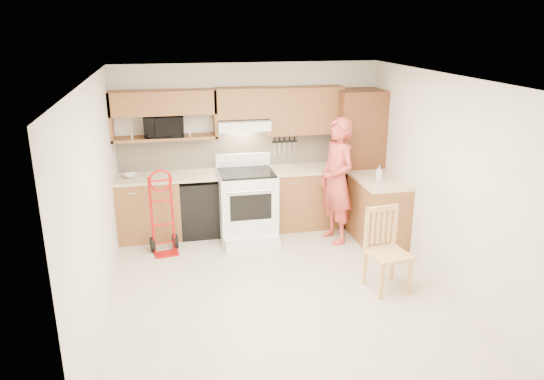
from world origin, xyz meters
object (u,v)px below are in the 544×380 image
object	(u,v)px
person	(337,181)
hand_truck	(163,216)
dining_chair	(389,251)
microwave	(164,126)
range	(248,200)

from	to	relation	value
person	hand_truck	size ratio (longest dim) A/B	1.68
dining_chair	microwave	bearing A→B (deg)	129.32
hand_truck	dining_chair	size ratio (longest dim) A/B	1.09
range	microwave	bearing A→B (deg)	156.69
microwave	range	size ratio (longest dim) A/B	0.46
hand_truck	person	bearing A→B (deg)	-10.89
microwave	person	distance (m)	2.60
range	hand_truck	distance (m)	1.24
range	person	bearing A→B (deg)	-14.70
microwave	person	xyz separation A→B (m)	(2.36, -0.81, -0.73)
dining_chair	hand_truck	bearing A→B (deg)	140.68
range	hand_truck	bearing A→B (deg)	-168.22
microwave	dining_chair	distance (m)	3.61
range	dining_chair	distance (m)	2.31
microwave	hand_truck	xyz separation A→B (m)	(-0.09, -0.74, -1.10)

